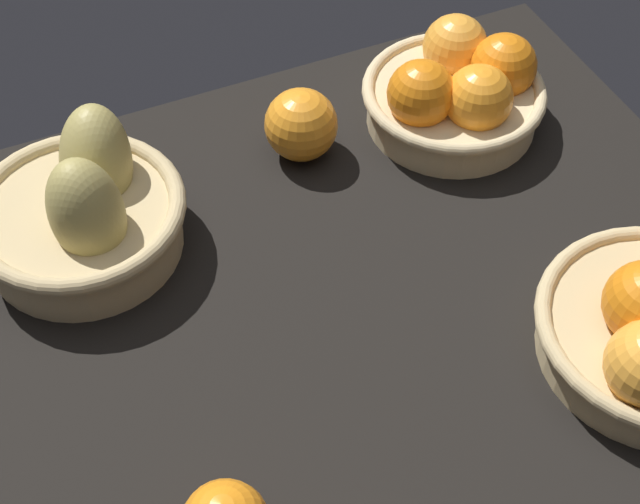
{
  "coord_description": "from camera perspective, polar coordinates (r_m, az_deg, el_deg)",
  "views": [
    {
      "loc": [
        -27.34,
        -52.38,
        78.48
      ],
      "look_at": [
        -2.37,
        3.84,
        7.0
      ],
      "focal_mm": 53.85,
      "sensor_mm": 36.0,
      "label": 1
    }
  ],
  "objects": [
    {
      "name": "basket_far_right",
      "position": [
        1.12,
        8.19,
        9.47
      ],
      "size": [
        21.16,
        21.16,
        10.41
      ],
      "color": "#D3BC8C",
      "rests_on": "market_tray"
    },
    {
      "name": "market_tray",
      "position": [
        0.97,
        2.2,
        -3.26
      ],
      "size": [
        84.0,
        72.0,
        3.0
      ],
      "primitive_type": "cube",
      "color": "black",
      "rests_on": "ground"
    },
    {
      "name": "loose_orange_side_gap",
      "position": [
        1.07,
        -1.13,
        7.57
      ],
      "size": [
        8.23,
        8.23,
        8.23
      ],
      "primitive_type": "sphere",
      "color": "orange",
      "rests_on": "market_tray"
    },
    {
      "name": "basket_far_left_pears",
      "position": [
        1.0,
        -13.85,
        2.31
      ],
      "size": [
        21.95,
        21.95,
        14.56
      ],
      "color": "tan",
      "rests_on": "market_tray"
    }
  ]
}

